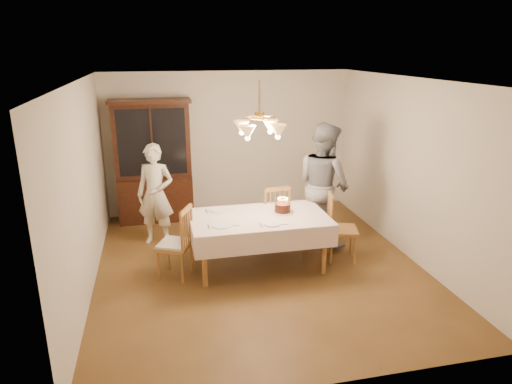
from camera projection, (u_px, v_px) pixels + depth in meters
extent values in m
plane|color=#543618|center=(259.00, 266.00, 6.55)|extent=(5.00, 5.00, 0.00)
plane|color=white|center=(259.00, 80.00, 5.76)|extent=(5.00, 5.00, 0.00)
plane|color=beige|center=(229.00, 143.00, 8.48)|extent=(4.50, 0.00, 4.50)
plane|color=beige|center=(326.00, 258.00, 3.83)|extent=(4.50, 0.00, 4.50)
plane|color=beige|center=(84.00, 190.00, 5.68)|extent=(0.00, 5.00, 5.00)
plane|color=beige|center=(410.00, 169.00, 6.62)|extent=(0.00, 5.00, 5.00)
cube|color=brown|center=(259.00, 218.00, 6.33)|extent=(1.80, 1.00, 0.04)
cube|color=white|center=(259.00, 217.00, 6.32)|extent=(1.90, 1.10, 0.01)
cylinder|color=brown|center=(205.00, 262.00, 5.88)|extent=(0.07, 0.07, 0.71)
cylinder|color=brown|center=(324.00, 250.00, 6.22)|extent=(0.07, 0.07, 0.71)
cylinder|color=brown|center=(198.00, 237.00, 6.66)|extent=(0.07, 0.07, 0.71)
cylinder|color=brown|center=(305.00, 227.00, 7.00)|extent=(0.07, 0.07, 0.71)
cube|color=black|center=(156.00, 198.00, 8.21)|extent=(1.30, 0.50, 0.80)
cube|color=black|center=(152.00, 140.00, 7.94)|extent=(1.30, 0.40, 1.30)
cube|color=black|center=(152.00, 142.00, 7.75)|extent=(1.14, 0.01, 1.14)
cube|color=black|center=(149.00, 101.00, 7.69)|extent=(1.38, 0.54, 0.06)
cube|color=brown|center=(273.00, 217.00, 7.14)|extent=(0.46, 0.45, 0.05)
cube|color=brown|center=(278.00, 189.00, 6.81)|extent=(0.40, 0.06, 0.06)
cylinder|color=brown|center=(280.00, 226.00, 7.42)|extent=(0.04, 0.04, 0.43)
cylinder|color=brown|center=(259.00, 229.00, 7.32)|extent=(0.04, 0.04, 0.43)
cylinder|color=brown|center=(288.00, 234.00, 7.11)|extent=(0.04, 0.04, 0.43)
cylinder|color=brown|center=(266.00, 237.00, 7.01)|extent=(0.04, 0.04, 0.43)
cube|color=brown|center=(174.00, 245.00, 6.13)|extent=(0.57, 0.58, 0.05)
cube|color=brown|center=(186.00, 210.00, 5.93)|extent=(0.20, 0.38, 0.06)
cylinder|color=brown|center=(169.00, 255.00, 6.40)|extent=(0.04, 0.04, 0.43)
cylinder|color=brown|center=(158.00, 266.00, 6.07)|extent=(0.04, 0.04, 0.43)
cylinder|color=brown|center=(192.00, 257.00, 6.33)|extent=(0.04, 0.04, 0.43)
cylinder|color=brown|center=(182.00, 268.00, 6.00)|extent=(0.04, 0.04, 0.43)
cube|color=beige|center=(174.00, 243.00, 6.12)|extent=(0.51, 0.52, 0.03)
cube|color=brown|center=(342.00, 230.00, 6.65)|extent=(0.52, 0.53, 0.05)
cube|color=brown|center=(331.00, 196.00, 6.50)|extent=(0.14, 0.40, 0.06)
cylinder|color=brown|center=(355.00, 250.00, 6.54)|extent=(0.04, 0.04, 0.43)
cylinder|color=brown|center=(351.00, 240.00, 6.88)|extent=(0.04, 0.04, 0.43)
cylinder|color=brown|center=(331.00, 250.00, 6.55)|extent=(0.04, 0.04, 0.43)
cylinder|color=brown|center=(328.00, 240.00, 6.90)|extent=(0.04, 0.04, 0.43)
imported|color=#EFE4C9|center=(156.00, 195.00, 7.09)|extent=(0.69, 0.57, 1.61)
imported|color=slate|center=(324.00, 184.00, 7.07)|extent=(1.01, 1.13, 1.93)
cylinder|color=white|center=(282.00, 212.00, 6.46)|extent=(0.30, 0.30, 0.01)
cylinder|color=#34130B|center=(283.00, 208.00, 6.44)|extent=(0.22, 0.22, 0.12)
cylinder|color=#598CD8|center=(287.00, 201.00, 6.42)|extent=(0.01, 0.01, 0.07)
sphere|color=#FFB23F|center=(287.00, 198.00, 6.41)|extent=(0.01, 0.01, 0.01)
cylinder|color=pink|center=(286.00, 200.00, 6.45)|extent=(0.01, 0.01, 0.07)
sphere|color=#FFB23F|center=(286.00, 198.00, 6.43)|extent=(0.01, 0.01, 0.01)
cylinder|color=#EACC66|center=(285.00, 200.00, 6.46)|extent=(0.01, 0.01, 0.07)
sphere|color=#FFB23F|center=(285.00, 197.00, 6.45)|extent=(0.01, 0.01, 0.01)
cylinder|color=#598CD8|center=(283.00, 200.00, 6.47)|extent=(0.01, 0.01, 0.07)
sphere|color=#FFB23F|center=(283.00, 197.00, 6.46)|extent=(0.01, 0.01, 0.01)
cylinder|color=pink|center=(281.00, 200.00, 6.47)|extent=(0.01, 0.01, 0.07)
sphere|color=#FFB23F|center=(281.00, 197.00, 6.46)|extent=(0.01, 0.01, 0.01)
cylinder|color=#EACC66|center=(280.00, 200.00, 6.46)|extent=(0.01, 0.01, 0.07)
sphere|color=#FFB23F|center=(280.00, 197.00, 6.45)|extent=(0.01, 0.01, 0.01)
cylinder|color=#598CD8|center=(279.00, 200.00, 6.44)|extent=(0.01, 0.01, 0.07)
sphere|color=#FFB23F|center=(279.00, 198.00, 6.43)|extent=(0.01, 0.01, 0.01)
cylinder|color=pink|center=(278.00, 201.00, 6.42)|extent=(0.01, 0.01, 0.07)
sphere|color=#FFB23F|center=(278.00, 198.00, 6.41)|extent=(0.01, 0.01, 0.01)
cylinder|color=#EACC66|center=(278.00, 202.00, 6.40)|extent=(0.01, 0.01, 0.07)
sphere|color=#FFB23F|center=(278.00, 199.00, 6.38)|extent=(0.01, 0.01, 0.01)
cylinder|color=#598CD8|center=(279.00, 202.00, 6.37)|extent=(0.01, 0.01, 0.07)
sphere|color=#FFB23F|center=(279.00, 199.00, 6.36)|extent=(0.01, 0.01, 0.01)
cylinder|color=pink|center=(280.00, 202.00, 6.36)|extent=(0.01, 0.01, 0.07)
sphere|color=#FFB23F|center=(280.00, 200.00, 6.34)|extent=(0.01, 0.01, 0.01)
cylinder|color=#EACC66|center=(282.00, 203.00, 6.35)|extent=(0.01, 0.01, 0.07)
sphere|color=#FFB23F|center=(282.00, 200.00, 6.33)|extent=(0.01, 0.01, 0.01)
cylinder|color=#598CD8|center=(284.00, 203.00, 6.35)|extent=(0.01, 0.01, 0.07)
sphere|color=#FFB23F|center=(284.00, 200.00, 6.33)|extent=(0.01, 0.01, 0.01)
cylinder|color=pink|center=(286.00, 202.00, 6.36)|extent=(0.01, 0.01, 0.07)
sphere|color=#FFB23F|center=(286.00, 200.00, 6.35)|extent=(0.01, 0.01, 0.01)
cylinder|color=#EACC66|center=(287.00, 202.00, 6.38)|extent=(0.01, 0.01, 0.07)
sphere|color=#FFB23F|center=(287.00, 199.00, 6.36)|extent=(0.01, 0.01, 0.01)
cylinder|color=#598CD8|center=(287.00, 201.00, 6.40)|extent=(0.01, 0.01, 0.07)
sphere|color=#FFB23F|center=(287.00, 199.00, 6.39)|extent=(0.01, 0.01, 0.01)
cylinder|color=white|center=(222.00, 225.00, 5.97)|extent=(0.26, 0.26, 0.02)
cube|color=silver|center=(209.00, 227.00, 5.94)|extent=(0.01, 0.16, 0.01)
cube|color=beige|center=(235.00, 224.00, 6.01)|extent=(0.10, 0.10, 0.01)
cylinder|color=white|center=(272.00, 224.00, 6.03)|extent=(0.23, 0.23, 0.02)
cube|color=silver|center=(261.00, 225.00, 6.00)|extent=(0.02, 0.16, 0.01)
cube|color=beige|center=(284.00, 223.00, 6.06)|extent=(0.10, 0.10, 0.01)
cylinder|color=white|center=(219.00, 210.00, 6.53)|extent=(0.26, 0.26, 0.02)
cube|color=silver|center=(207.00, 211.00, 6.50)|extent=(0.01, 0.16, 0.01)
cube|color=beige|center=(231.00, 209.00, 6.57)|extent=(0.10, 0.10, 0.01)
cylinder|color=#BF8C3F|center=(259.00, 96.00, 5.82)|extent=(0.02, 0.02, 0.40)
cylinder|color=#BF8C3F|center=(259.00, 116.00, 5.90)|extent=(0.12, 0.12, 0.10)
cone|color=#D8994C|center=(270.00, 126.00, 6.18)|extent=(0.22, 0.22, 0.18)
sphere|color=#FFD899|center=(270.00, 132.00, 6.20)|extent=(0.07, 0.07, 0.07)
cone|color=#D8994C|center=(242.00, 128.00, 6.09)|extent=(0.22, 0.22, 0.18)
sphere|color=#FFD899|center=(242.00, 133.00, 6.11)|extent=(0.07, 0.07, 0.07)
cone|color=#D8994C|center=(248.00, 133.00, 5.72)|extent=(0.22, 0.22, 0.18)
sphere|color=#FFD899|center=(248.00, 138.00, 5.75)|extent=(0.07, 0.07, 0.07)
cone|color=#D8994C|center=(278.00, 131.00, 5.81)|extent=(0.22, 0.22, 0.18)
sphere|color=#FFD899|center=(278.00, 137.00, 5.83)|extent=(0.07, 0.07, 0.07)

